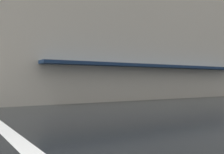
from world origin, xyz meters
The scene contains 0 objects.
Camera 1 is at (-5.68, -0.04, 1.72)m, focal length 42.58 mm.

